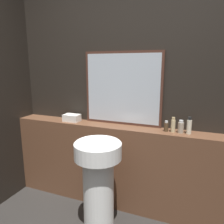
{
  "coord_description": "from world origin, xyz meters",
  "views": [
    {
      "loc": [
        0.72,
        -0.49,
        1.53
      ],
      "look_at": [
        -0.05,
        1.45,
        1.08
      ],
      "focal_mm": 35.0,
      "sensor_mm": 36.0,
      "label": 1
    }
  ],
  "objects_px": {
    "pedestal_sink": "(98,181)",
    "conditioner_bottle": "(173,125)",
    "body_wash_bottle": "(189,126)",
    "towel_stack": "(72,118)",
    "shampoo_bottle": "(166,126)",
    "mirror": "(123,89)",
    "lotion_bottle": "(181,127)"
  },
  "relations": [
    {
      "from": "conditioner_bottle",
      "to": "lotion_bottle",
      "type": "bearing_deg",
      "value": -0.0
    },
    {
      "from": "mirror",
      "to": "towel_stack",
      "type": "bearing_deg",
      "value": -170.51
    },
    {
      "from": "pedestal_sink",
      "to": "lotion_bottle",
      "type": "relative_size",
      "value": 7.15
    },
    {
      "from": "mirror",
      "to": "lotion_bottle",
      "type": "height_order",
      "value": "mirror"
    },
    {
      "from": "mirror",
      "to": "shampoo_bottle",
      "type": "height_order",
      "value": "mirror"
    },
    {
      "from": "pedestal_sink",
      "to": "mirror",
      "type": "height_order",
      "value": "mirror"
    },
    {
      "from": "towel_stack",
      "to": "lotion_bottle",
      "type": "xyz_separation_m",
      "value": [
        1.18,
        0.0,
        0.02
      ]
    },
    {
      "from": "pedestal_sink",
      "to": "towel_stack",
      "type": "height_order",
      "value": "towel_stack"
    },
    {
      "from": "mirror",
      "to": "towel_stack",
      "type": "height_order",
      "value": "mirror"
    },
    {
      "from": "mirror",
      "to": "conditioner_bottle",
      "type": "distance_m",
      "value": 0.63
    },
    {
      "from": "pedestal_sink",
      "to": "shampoo_bottle",
      "type": "distance_m",
      "value": 0.81
    },
    {
      "from": "towel_stack",
      "to": "shampoo_bottle",
      "type": "bearing_deg",
      "value": 0.0
    },
    {
      "from": "pedestal_sink",
      "to": "body_wash_bottle",
      "type": "height_order",
      "value": "body_wash_bottle"
    },
    {
      "from": "shampoo_bottle",
      "to": "conditioner_bottle",
      "type": "height_order",
      "value": "conditioner_bottle"
    },
    {
      "from": "shampoo_bottle",
      "to": "body_wash_bottle",
      "type": "relative_size",
      "value": 0.65
    },
    {
      "from": "pedestal_sink",
      "to": "conditioner_bottle",
      "type": "bearing_deg",
      "value": 37.76
    },
    {
      "from": "pedestal_sink",
      "to": "body_wash_bottle",
      "type": "relative_size",
      "value": 5.49
    },
    {
      "from": "lotion_bottle",
      "to": "body_wash_bottle",
      "type": "relative_size",
      "value": 0.77
    },
    {
      "from": "towel_stack",
      "to": "lotion_bottle",
      "type": "relative_size",
      "value": 1.46
    },
    {
      "from": "shampoo_bottle",
      "to": "conditioner_bottle",
      "type": "distance_m",
      "value": 0.07
    },
    {
      "from": "towel_stack",
      "to": "shampoo_bottle",
      "type": "xyz_separation_m",
      "value": [
        1.05,
        0.0,
        0.01
      ]
    },
    {
      "from": "conditioner_bottle",
      "to": "lotion_bottle",
      "type": "xyz_separation_m",
      "value": [
        0.07,
        -0.0,
        -0.01
      ]
    },
    {
      "from": "mirror",
      "to": "lotion_bottle",
      "type": "relative_size",
      "value": 6.8
    },
    {
      "from": "conditioner_bottle",
      "to": "body_wash_bottle",
      "type": "xyz_separation_m",
      "value": [
        0.14,
        -0.0,
        0.01
      ]
    },
    {
      "from": "body_wash_bottle",
      "to": "mirror",
      "type": "bearing_deg",
      "value": 172.07
    },
    {
      "from": "lotion_bottle",
      "to": "mirror",
      "type": "bearing_deg",
      "value": 171.15
    },
    {
      "from": "shampoo_bottle",
      "to": "lotion_bottle",
      "type": "relative_size",
      "value": 0.85
    },
    {
      "from": "shampoo_bottle",
      "to": "body_wash_bottle",
      "type": "distance_m",
      "value": 0.21
    },
    {
      "from": "mirror",
      "to": "towel_stack",
      "type": "distance_m",
      "value": 0.67
    },
    {
      "from": "pedestal_sink",
      "to": "towel_stack",
      "type": "bearing_deg",
      "value": 140.25
    },
    {
      "from": "conditioner_bottle",
      "to": "lotion_bottle",
      "type": "distance_m",
      "value": 0.07
    },
    {
      "from": "shampoo_bottle",
      "to": "mirror",
      "type": "bearing_deg",
      "value": 168.73
    }
  ]
}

